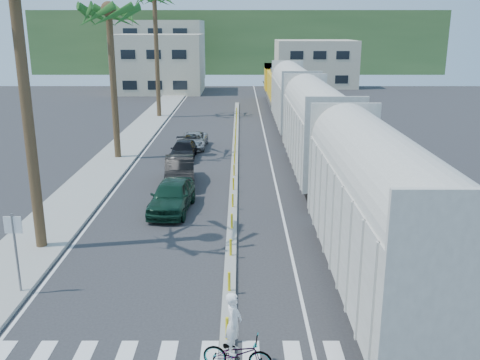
# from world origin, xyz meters

# --- Properties ---
(ground) EXTENTS (140.00, 140.00, 0.00)m
(ground) POSITION_xyz_m (0.00, 0.00, 0.00)
(ground) COLOR #28282B
(ground) RESTS_ON ground
(sidewalk) EXTENTS (3.00, 90.00, 0.15)m
(sidewalk) POSITION_xyz_m (-8.50, 25.00, 0.07)
(sidewalk) COLOR gray
(sidewalk) RESTS_ON ground
(rails) EXTENTS (1.56, 100.00, 0.06)m
(rails) POSITION_xyz_m (5.00, 28.00, 0.03)
(rails) COLOR black
(rails) RESTS_ON ground
(median) EXTENTS (0.45, 60.00, 0.85)m
(median) POSITION_xyz_m (0.00, 19.96, 0.09)
(median) COLOR gray
(median) RESTS_ON ground
(lane_markings) EXTENTS (9.42, 90.00, 0.01)m
(lane_markings) POSITION_xyz_m (-2.15, 25.00, 0.00)
(lane_markings) COLOR silver
(lane_markings) RESTS_ON ground
(freight_train) EXTENTS (3.00, 60.94, 5.85)m
(freight_train) POSITION_xyz_m (5.00, 22.68, 2.91)
(freight_train) COLOR #B0AEA1
(freight_train) RESTS_ON ground
(street_sign) EXTENTS (0.60, 0.08, 3.00)m
(street_sign) POSITION_xyz_m (-7.30, 2.00, 1.97)
(street_sign) COLOR slate
(street_sign) RESTS_ON ground
(buildings) EXTENTS (38.00, 27.00, 10.00)m
(buildings) POSITION_xyz_m (-6.41, 71.66, 4.36)
(buildings) COLOR #B3A98E
(buildings) RESTS_ON ground
(hillside) EXTENTS (80.00, 20.00, 12.00)m
(hillside) POSITION_xyz_m (0.00, 100.00, 6.00)
(hillside) COLOR #385628
(hillside) RESTS_ON ground
(car_lead) EXTENTS (2.63, 5.02, 1.61)m
(car_lead) POSITION_xyz_m (-3.08, 10.83, 0.80)
(car_lead) COLOR #103122
(car_lead) RESTS_ON ground
(car_second) EXTENTS (2.68, 5.18, 1.59)m
(car_second) POSITION_xyz_m (-3.22, 15.73, 0.80)
(car_second) COLOR black
(car_second) RESTS_ON ground
(car_third) EXTENTS (1.80, 4.27, 1.23)m
(car_third) POSITION_xyz_m (-3.63, 22.01, 0.62)
(car_third) COLOR black
(car_third) RESTS_ON ground
(car_rear) EXTENTS (2.20, 4.35, 1.18)m
(car_rear) POSITION_xyz_m (-3.22, 25.49, 0.59)
(car_rear) COLOR #999B9E
(car_rear) RESTS_ON ground
(cyclist) EXTENTS (1.37, 2.16, 2.30)m
(cyclist) POSITION_xyz_m (0.29, -2.25, 0.73)
(cyclist) COLOR #9EA0A5
(cyclist) RESTS_ON ground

